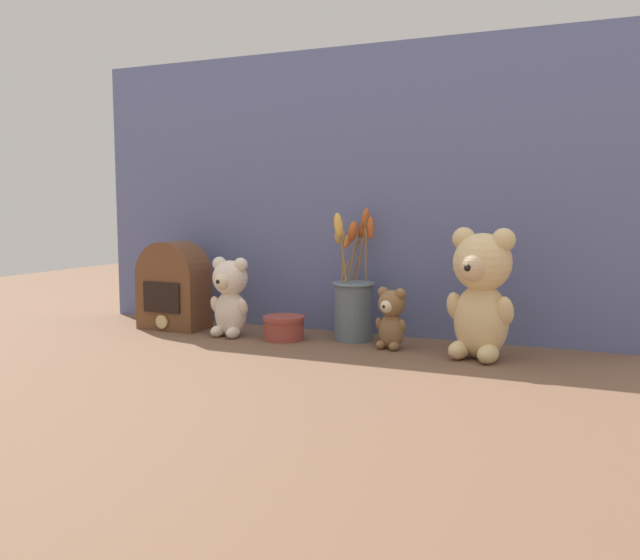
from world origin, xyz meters
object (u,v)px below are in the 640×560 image
Objects in this scene: vintage_radio at (174,287)px; teddy_bear_small at (391,317)px; decorative_tin_tall at (283,328)px; teddy_bear_large at (481,291)px; teddy_bear_medium at (230,295)px; flower_vase at (353,300)px.

teddy_bear_small is at bearing -1.49° from vintage_radio.
teddy_bear_small is at bearing 1.44° from decorative_tin_tall.
teddy_bear_large reaches higher than teddy_bear_medium.
vintage_radio reaches higher than teddy_bear_medium.
teddy_bear_medium is 0.62× the size of flower_vase.
teddy_bear_large is 0.84m from vintage_radio.
vintage_radio is at bearing 178.51° from teddy_bear_small.
vintage_radio is 0.36m from decorative_tin_tall.
teddy_bear_large is at bearing -6.15° from teddy_bear_small.
decorative_tin_tall is at bearing 178.17° from teddy_bear_large.
teddy_bear_medium is 1.41× the size of teddy_bear_small.
teddy_bear_medium is 1.94× the size of decorative_tin_tall.
decorative_tin_tall is (-0.16, -0.07, -0.07)m from flower_vase.
flower_vase is (-0.12, 0.06, 0.02)m from teddy_bear_small.
teddy_bear_medium is 0.86× the size of vintage_radio.
vintage_radio is at bearing 176.15° from decorative_tin_tall.
teddy_bear_large is at bearing -0.28° from teddy_bear_medium.
teddy_bear_large is 0.51m from decorative_tin_tall.
teddy_bear_large is 0.22m from teddy_bear_small.
decorative_tin_tall is at bearing -156.96° from flower_vase.
flower_vase is at bearing 23.04° from decorative_tin_tall.
vintage_radio is at bearing 177.33° from teddy_bear_large.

